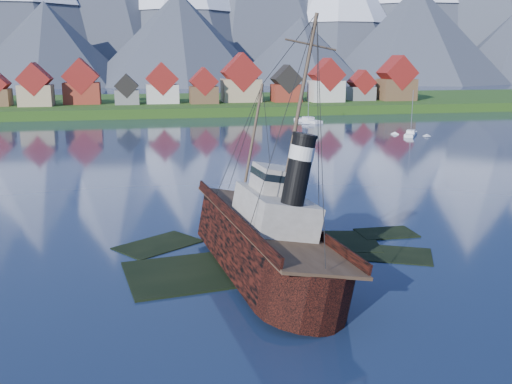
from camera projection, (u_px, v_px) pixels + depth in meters
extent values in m
plane|color=#15223C|center=(259.00, 259.00, 53.14)|extent=(1400.00, 1400.00, 0.00)
cube|color=black|center=(230.00, 272.00, 50.72)|extent=(19.08, 11.42, 1.00)
cube|color=black|center=(308.00, 245.00, 58.21)|extent=(15.15, 9.76, 1.00)
cube|color=black|center=(260.00, 232.00, 62.17)|extent=(11.45, 9.06, 1.00)
cube|color=black|center=(383.00, 258.00, 54.62)|extent=(10.27, 8.34, 1.00)
cube|color=black|center=(159.00, 249.00, 57.19)|extent=(9.42, 8.68, 1.00)
cube|color=black|center=(386.00, 237.00, 60.92)|extent=(6.00, 4.00, 1.00)
cube|color=#214413|center=(166.00, 108.00, 215.26)|extent=(600.00, 80.00, 3.20)
cube|color=#3F3D38|center=(173.00, 118.00, 179.02)|extent=(600.00, 2.50, 2.00)
cube|color=tan|center=(36.00, 95.00, 186.32)|extent=(10.50, 9.00, 6.80)
cube|color=maroon|center=(35.00, 79.00, 185.11)|extent=(10.69, 9.18, 10.69)
cube|color=maroon|center=(82.00, 93.00, 194.73)|extent=(12.00, 8.50, 7.20)
cube|color=maroon|center=(81.00, 76.00, 193.41)|extent=(12.22, 8.67, 12.22)
cube|color=slate|center=(127.00, 97.00, 193.17)|extent=(8.00, 7.00, 4.80)
cube|color=black|center=(126.00, 86.00, 192.29)|extent=(8.15, 7.14, 8.15)
cube|color=beige|center=(162.00, 94.00, 198.19)|extent=(11.00, 9.50, 6.40)
cube|color=maroon|center=(162.00, 79.00, 197.01)|extent=(11.20, 9.69, 11.20)
cube|color=brown|center=(204.00, 95.00, 197.18)|extent=(9.50, 8.00, 5.80)
cube|color=maroon|center=(203.00, 81.00, 196.12)|extent=(9.67, 8.16, 9.67)
cube|color=tan|center=(241.00, 90.00, 204.43)|extent=(13.50, 10.00, 8.00)
cube|color=maroon|center=(241.00, 72.00, 202.96)|extent=(13.75, 10.20, 13.75)
cube|color=maroon|center=(286.00, 93.00, 204.90)|extent=(10.00, 8.50, 6.20)
cube|color=black|center=(286.00, 79.00, 203.78)|extent=(10.18, 8.67, 10.18)
cube|color=beige|center=(326.00, 91.00, 204.63)|extent=(11.50, 9.00, 7.50)
cube|color=maroon|center=(326.00, 75.00, 203.30)|extent=(11.71, 9.18, 11.71)
cube|color=slate|center=(361.00, 93.00, 211.66)|extent=(9.00, 7.50, 5.00)
cube|color=maroon|center=(362.00, 82.00, 210.72)|extent=(9.16, 7.65, 9.16)
cube|color=brown|center=(396.00, 90.00, 211.97)|extent=(12.50, 10.00, 7.80)
cube|color=maroon|center=(397.00, 73.00, 210.56)|extent=(12.73, 10.20, 12.73)
cone|color=#2D333D|center=(339.00, 10.00, 511.19)|extent=(150.00, 150.00, 125.00)
cone|color=#2D333D|center=(47.00, 45.00, 389.95)|extent=(120.00, 120.00, 58.00)
cone|color=#2D333D|center=(179.00, 40.00, 401.85)|extent=(136.00, 136.00, 66.00)
cone|color=#2D333D|center=(300.00, 52.00, 425.08)|extent=(110.00, 110.00, 50.00)
cone|color=#2D333D|center=(415.00, 35.00, 436.94)|extent=(150.00, 150.00, 75.00)
cube|color=black|center=(258.00, 247.00, 49.72)|extent=(6.81, 19.62, 4.09)
cone|color=black|center=(234.00, 210.00, 61.86)|extent=(6.81, 6.81, 6.81)
cylinder|color=black|center=(286.00, 291.00, 40.36)|extent=(6.81, 6.81, 4.09)
cube|color=#4C3826|center=(258.00, 223.00, 49.23)|extent=(6.68, 25.89, 0.24)
cube|color=black|center=(220.00, 221.00, 48.49)|extent=(0.19, 25.08, 0.88)
cube|color=black|center=(295.00, 217.00, 49.77)|extent=(0.19, 25.08, 0.88)
cube|color=#ADA89E|center=(262.00, 212.00, 47.50)|extent=(5.06, 8.27, 2.92)
cube|color=#ADA89E|center=(259.00, 179.00, 47.85)|extent=(3.50, 3.89, 2.14)
cylinder|color=black|center=(271.00, 169.00, 43.48)|extent=(1.85, 1.85, 5.45)
cylinder|color=silver|center=(271.00, 152.00, 43.17)|extent=(1.95, 1.95, 1.07)
cylinder|color=#473828|center=(242.00, 143.00, 55.30)|extent=(0.27, 0.27, 11.68)
cylinder|color=#473828|center=(265.00, 92.00, 44.30)|extent=(0.31, 0.31, 12.65)
cube|color=white|center=(411.00, 135.00, 137.91)|extent=(6.35, 8.15, 1.18)
cube|color=white|center=(411.00, 131.00, 137.69)|extent=(2.83, 2.97, 0.69)
cylinder|color=gray|center=(412.00, 111.00, 136.60)|extent=(0.14, 0.14, 10.25)
cube|color=white|center=(308.00, 122.00, 167.25)|extent=(6.01, 11.23, 1.31)
cube|color=white|center=(308.00, 118.00, 167.01)|extent=(3.24, 3.66, 0.76)
cylinder|color=gray|center=(309.00, 100.00, 165.80)|extent=(0.15, 0.15, 11.36)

